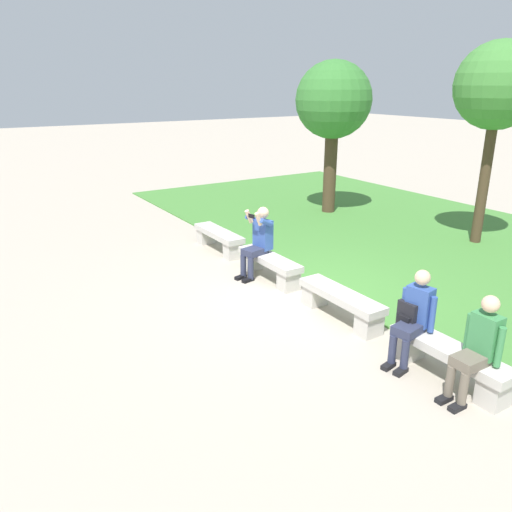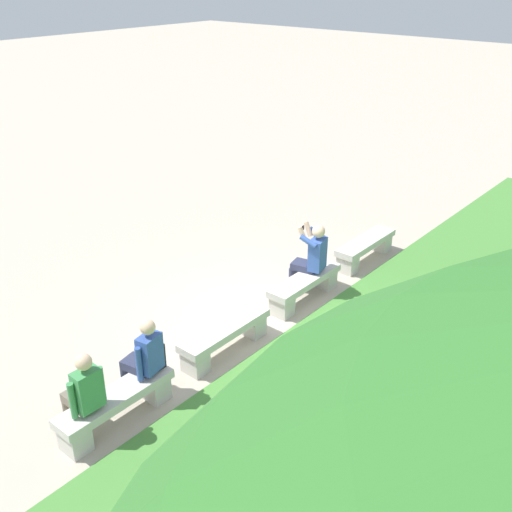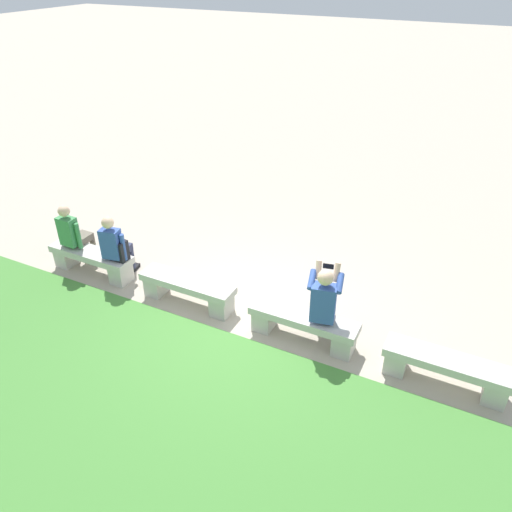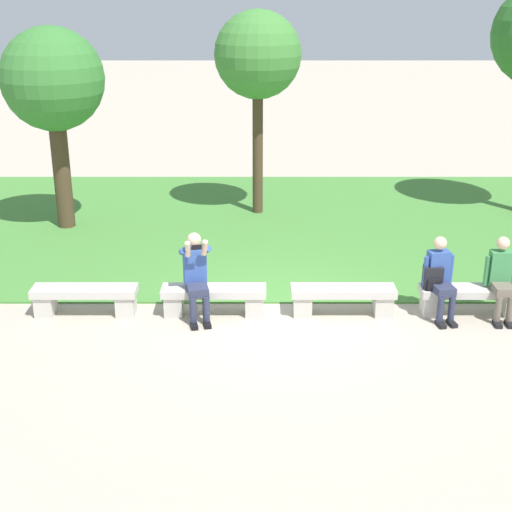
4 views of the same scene
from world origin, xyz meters
The scene contains 9 objects.
ground_plane centered at (0.00, 0.00, 0.00)m, with size 80.00×80.00×0.00m, color #B2A593.
bench_main centered at (-2.99, 0.00, 0.29)m, with size 1.61×0.40×0.45m.
bench_near centered at (-1.00, 0.00, 0.29)m, with size 1.61×0.40×0.45m.
bench_mid centered at (1.00, 0.00, 0.29)m, with size 1.61×0.40×0.45m.
bench_far centered at (2.99, 0.00, 0.29)m, with size 1.61×0.40×0.45m.
person_photographer centered at (-1.26, -0.08, 0.74)m, with size 0.52×0.77×1.32m.
person_distant centered at (2.45, -0.06, 0.67)m, with size 0.48×0.71×1.26m.
person_companion centered at (3.37, -0.07, 0.67)m, with size 0.48×0.67×1.26m.
backpack centered at (2.35, -0.03, 0.63)m, with size 0.28×0.24×0.43m.
Camera 3 is at (-2.90, 5.35, 4.92)m, focal length 35.00 mm.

